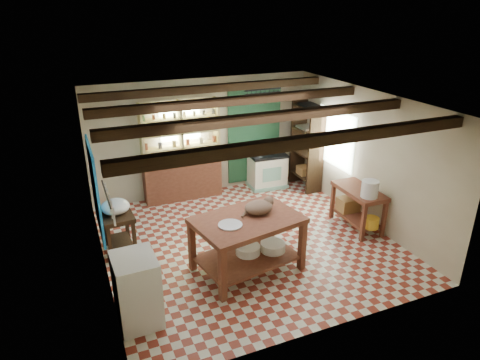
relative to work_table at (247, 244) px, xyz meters
name	(u,v)px	position (x,y,z in m)	size (l,w,h in m)	color
floor	(247,242)	(0.35, 0.79, -0.48)	(5.00, 5.00, 0.02)	maroon
ceiling	(248,101)	(0.35, 0.79, 2.13)	(5.00, 5.00, 0.02)	#434247
wall_back	(203,137)	(0.35, 3.29, 0.83)	(5.00, 0.04, 2.60)	beige
wall_front	(330,246)	(0.35, -1.71, 0.83)	(5.00, 0.04, 2.60)	beige
wall_left	(97,200)	(-2.15, 0.79, 0.83)	(0.04, 5.00, 2.60)	beige
wall_right	(366,157)	(2.85, 0.79, 0.83)	(0.04, 5.00, 2.60)	beige
ceiling_beams	(248,109)	(0.35, 0.79, 2.01)	(5.00, 3.80, 0.15)	#311F11
blue_wall_patch	(95,190)	(-2.12, 1.69, 0.63)	(0.04, 1.40, 1.60)	#1C84D5
green_wall_patch	(254,133)	(1.60, 3.26, 0.78)	(1.30, 0.04, 2.30)	#215332
window_back	(180,122)	(-0.15, 3.27, 1.23)	(0.90, 0.02, 0.80)	white
window_right	(336,138)	(2.83, 1.79, 0.93)	(0.02, 1.30, 1.20)	white
utensil_rail	(107,202)	(-2.09, -0.41, 1.31)	(0.06, 0.90, 0.28)	black
pot_rack	(263,97)	(1.60, 2.84, 1.71)	(0.86, 0.12, 0.36)	black
shelving_unit	(181,151)	(-0.20, 3.10, 0.63)	(1.70, 0.34, 2.20)	#D3C07A
tall_rack	(307,147)	(2.63, 2.59, 0.53)	(0.40, 0.86, 2.00)	#311F11
work_table	(247,244)	(0.00, 0.00, 0.00)	(1.65, 1.10, 0.93)	brown
stove	(267,170)	(1.81, 2.94, -0.06)	(0.84, 0.56, 0.82)	#EDE5CD
prep_table	(119,232)	(-1.85, 1.36, -0.09)	(0.51, 0.74, 0.75)	#311F11
white_cabinet	(137,290)	(-1.87, -0.56, 0.03)	(0.56, 0.67, 1.00)	silver
right_counter	(357,208)	(2.53, 0.48, -0.06)	(0.56, 1.12, 0.81)	brown
cat	(259,207)	(0.24, 0.09, 0.57)	(0.47, 0.36, 0.21)	#82614B
steel_tray	(230,225)	(-0.33, -0.11, 0.48)	(0.37, 0.37, 0.02)	#B1B0B8
basin_large	(248,250)	(0.04, 0.06, -0.15)	(0.41, 0.41, 0.14)	silver
basin_small	(273,246)	(0.46, -0.02, -0.15)	(0.42, 0.42, 0.15)	silver
kettle_left	(258,150)	(1.56, 2.95, 0.47)	(0.21, 0.21, 0.24)	#B1B0B8
kettle_right	(272,149)	(1.91, 2.94, 0.46)	(0.17, 0.17, 0.22)	black
enamel_bowl	(115,207)	(-1.85, 1.36, 0.41)	(0.48, 0.48, 0.24)	silver
white_bucket	(370,189)	(2.47, 0.14, 0.49)	(0.31, 0.31, 0.31)	silver
wicker_basket	(348,204)	(2.54, 0.78, -0.12)	(0.39, 0.31, 0.27)	olive
yellow_tub	(371,223)	(2.52, 0.03, -0.15)	(0.27, 0.27, 0.20)	gold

